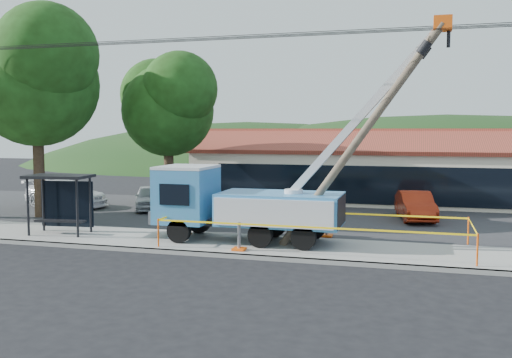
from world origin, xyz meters
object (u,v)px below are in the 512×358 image
object	(u,v)px
bus_shelter	(61,190)
car_silver	(150,211)
car_red	(415,222)
utility_truck	(243,201)
leaning_pole	(366,129)
car_white	(67,208)

from	to	relation	value
bus_shelter	car_silver	bearing A→B (deg)	82.24
bus_shelter	car_red	size ratio (longest dim) A/B	0.65
utility_truck	car_red	bearing A→B (deg)	49.72
car_silver	car_red	bearing A→B (deg)	-26.18
car_red	leaning_pole	bearing A→B (deg)	-112.66
leaning_pole	car_silver	xyz separation A→B (m)	(-12.68, 7.78, -4.64)
leaning_pole	car_red	distance (m)	9.54
car_silver	car_red	distance (m)	14.48
bus_shelter	car_silver	size ratio (longest dim) A/B	0.69
bus_shelter	leaning_pole	bearing A→B (deg)	-5.59
utility_truck	car_white	size ratio (longest dim) A/B	2.12
leaning_pole	car_red	xyz separation A→B (m)	(1.79, 8.14, -4.64)
utility_truck	car_silver	distance (m)	10.96
car_silver	leaning_pole	bearing A→B (deg)	-59.14
utility_truck	bus_shelter	xyz separation A→B (m)	(-8.04, -0.53, 0.26)
leaning_pole	bus_shelter	xyz separation A→B (m)	(-12.86, -0.19, -2.63)
bus_shelter	car_silver	world-z (taller)	bus_shelter
leaning_pole	car_red	world-z (taller)	leaning_pole
utility_truck	car_white	world-z (taller)	utility_truck
car_silver	car_red	size ratio (longest dim) A/B	0.94
bus_shelter	car_red	bearing A→B (deg)	23.19
utility_truck	car_red	size ratio (longest dim) A/B	2.64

